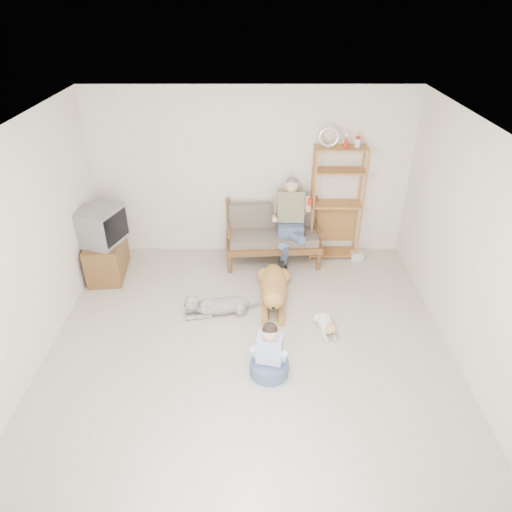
{
  "coord_description": "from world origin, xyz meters",
  "views": [
    {
      "loc": [
        0.08,
        -4.05,
        3.93
      ],
      "look_at": [
        0.08,
        1.0,
        0.9
      ],
      "focal_mm": 32.0,
      "sensor_mm": 36.0,
      "label": 1
    }
  ],
  "objects_px": {
    "etagere": "(336,203)",
    "tv_stand": "(107,257)",
    "golden_retriever": "(274,289)",
    "loveseat": "(273,233)"
  },
  "relations": [
    {
      "from": "etagere",
      "to": "tv_stand",
      "type": "relative_size",
      "value": 2.29
    },
    {
      "from": "etagere",
      "to": "tv_stand",
      "type": "bearing_deg",
      "value": -170.91
    },
    {
      "from": "tv_stand",
      "to": "golden_retriever",
      "type": "height_order",
      "value": "tv_stand"
    },
    {
      "from": "loveseat",
      "to": "golden_retriever",
      "type": "xyz_separation_m",
      "value": [
        -0.02,
        -1.14,
        -0.3
      ]
    },
    {
      "from": "etagere",
      "to": "golden_retriever",
      "type": "relative_size",
      "value": 1.41
    },
    {
      "from": "loveseat",
      "to": "etagere",
      "type": "relative_size",
      "value": 0.71
    },
    {
      "from": "golden_retriever",
      "to": "tv_stand",
      "type": "bearing_deg",
      "value": 166.93
    },
    {
      "from": "golden_retriever",
      "to": "etagere",
      "type": "bearing_deg",
      "value": 53.77
    },
    {
      "from": "loveseat",
      "to": "etagere",
      "type": "distance_m",
      "value": 1.11
    },
    {
      "from": "loveseat",
      "to": "golden_retriever",
      "type": "distance_m",
      "value": 1.18
    }
  ]
}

